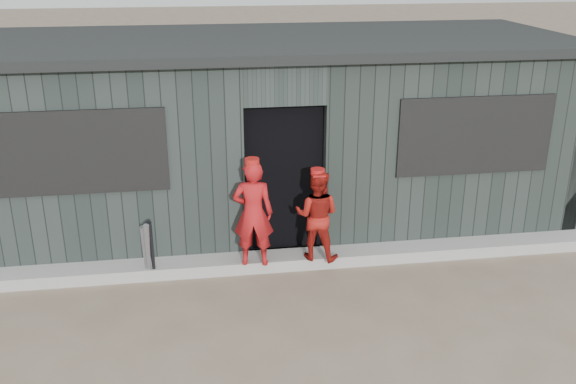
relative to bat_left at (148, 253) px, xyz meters
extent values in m
plane|color=#6D5C4B|center=(1.69, -1.58, -0.42)|extent=(80.00, 80.00, 0.00)
cube|color=#969691|center=(1.69, 0.24, -0.34)|extent=(8.00, 0.36, 0.15)
cone|color=gray|center=(0.00, 0.00, 0.00)|extent=(0.10, 0.36, 0.84)
cone|color=gray|center=(-0.04, 0.10, -0.05)|extent=(0.07, 0.16, 0.73)
cone|color=black|center=(0.04, 0.06, -0.01)|extent=(0.09, 0.21, 0.81)
imported|color=#AF1518|center=(1.25, 0.07, 0.39)|extent=(0.52, 0.38, 1.32)
imported|color=maroon|center=(2.03, 0.12, 0.30)|extent=(0.68, 0.61, 1.14)
imported|color=#B2B2B2|center=(2.37, 0.82, 0.28)|extent=(0.71, 0.50, 1.39)
cube|color=black|center=(1.69, 1.92, 0.78)|extent=(7.60, 2.70, 2.20)
cube|color=#28302E|center=(-0.56, 0.52, 0.83)|extent=(3.50, 0.20, 2.50)
cube|color=#272F2C|center=(3.94, 0.52, 0.83)|extent=(3.50, 0.20, 2.50)
cube|color=#2C3532|center=(1.69, 0.52, 1.83)|extent=(1.00, 0.20, 0.50)
cube|color=#2C3432|center=(5.59, 1.92, 0.83)|extent=(0.20, 3.00, 2.50)
cube|color=#2B3331|center=(1.69, 3.32, 0.83)|extent=(8.00, 0.20, 2.50)
cube|color=black|center=(1.69, 1.92, 2.14)|extent=(8.30, 3.30, 0.12)
cube|color=black|center=(-0.71, 0.40, 1.13)|extent=(2.00, 0.04, 1.00)
cube|color=black|center=(4.09, 0.40, 1.13)|extent=(2.00, 0.04, 1.00)
cube|color=black|center=(1.44, 0.84, 0.93)|extent=(0.21, 0.21, 0.94)
cube|color=black|center=(1.79, 1.02, 0.88)|extent=(0.24, 0.22, 0.85)
camera|label=1|loc=(0.62, -6.91, 3.34)|focal=40.00mm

